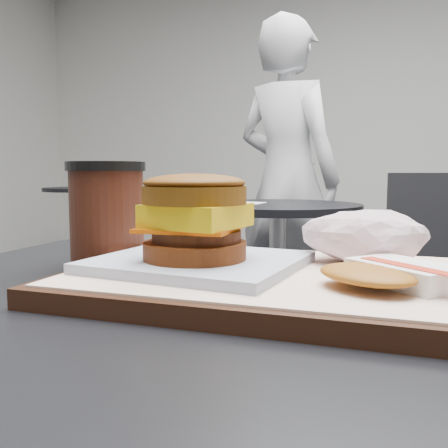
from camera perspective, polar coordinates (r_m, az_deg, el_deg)
serving_tray at (r=0.49m, az=5.47°, el=-6.41°), size 0.38×0.28×0.02m
breakfast_sandwich at (r=0.48m, az=-3.20°, el=-0.52°), size 0.21×0.19×0.09m
hash_brown at (r=0.43m, az=18.29°, el=-5.45°), size 0.13×0.13×0.02m
crumpled_wrapper at (r=0.54m, az=15.76°, el=-1.36°), size 0.13×0.10×0.06m
coffee_cup at (r=0.60m, az=-13.24°, el=1.38°), size 0.09×0.09×0.13m
neighbor_table at (r=2.14m, az=6.11°, el=-3.02°), size 0.70×0.70×0.75m
napkin at (r=2.11m, az=2.85°, el=2.41°), size 0.13×0.13×0.00m
neighbor_chair at (r=2.25m, az=19.83°, el=-3.94°), size 0.64×0.51×0.88m
patron at (r=2.70m, az=7.19°, el=5.01°), size 0.72×0.61×1.68m
bg_table_mid at (r=4.41m, az=-15.78°, el=1.59°), size 0.66×0.66×0.75m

